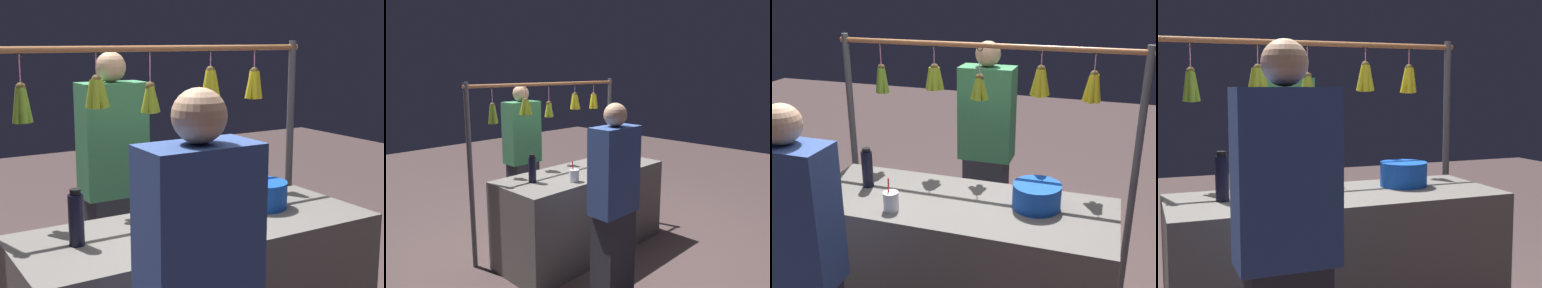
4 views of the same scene
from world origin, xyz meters
The scene contains 5 objects.
display_rack centered at (0.00, -0.47, 1.19)m, with size 1.94×0.12×1.67m.
water_bottle centered at (0.59, -0.04, 0.94)m, with size 0.07×0.07×0.25m.
blue_bucket centered at (-0.43, -0.08, 0.89)m, with size 0.27×0.27×0.14m, color blue.
drink_cup centered at (0.32, 0.20, 0.87)m, with size 0.08×0.08×0.18m.
vendor_person centered at (0.07, -0.86, 0.80)m, with size 0.38×0.21×1.61m.
Camera 1 is at (1.35, 2.18, 1.69)m, focal length 53.01 mm.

